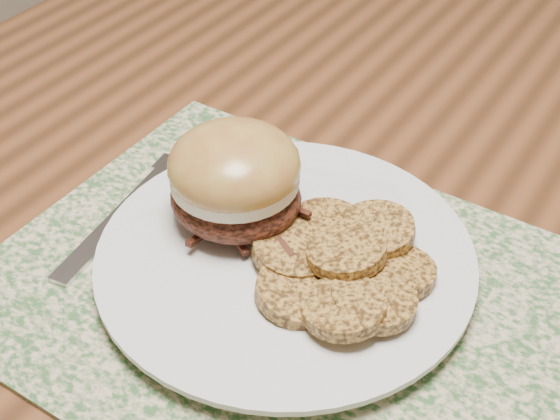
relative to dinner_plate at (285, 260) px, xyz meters
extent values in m
cylinder|color=brown|center=(-0.43, 0.62, -0.41)|extent=(0.06, 0.06, 0.71)
cube|color=#365F30|center=(0.03, -0.02, -0.01)|extent=(0.45, 0.33, 0.00)
cylinder|color=silver|center=(0.00, 0.00, 0.00)|extent=(0.26, 0.26, 0.02)
ellipsoid|color=black|center=(-0.05, 0.01, 0.03)|extent=(0.12, 0.12, 0.04)
cylinder|color=beige|center=(-0.05, 0.01, 0.05)|extent=(0.11, 0.11, 0.01)
ellipsoid|color=olive|center=(-0.05, 0.01, 0.06)|extent=(0.12, 0.12, 0.05)
cylinder|color=#AB7932|center=(0.01, 0.04, 0.01)|extent=(0.06, 0.06, 0.01)
cylinder|color=#AB7932|center=(0.05, 0.04, 0.02)|extent=(0.08, 0.08, 0.02)
cylinder|color=#AB7932|center=(0.08, 0.02, 0.01)|extent=(0.06, 0.06, 0.02)
cylinder|color=#AB7932|center=(0.01, -0.01, 0.02)|extent=(0.07, 0.07, 0.02)
cylinder|color=#AB7932|center=(0.05, 0.01, 0.03)|extent=(0.08, 0.08, 0.02)
cylinder|color=#AB7932|center=(0.08, -0.02, 0.02)|extent=(0.08, 0.08, 0.02)
cylinder|color=#AB7932|center=(0.03, -0.03, 0.01)|extent=(0.08, 0.08, 0.02)
cylinder|color=#AB7932|center=(0.07, -0.04, 0.02)|extent=(0.08, 0.08, 0.02)
cube|color=#B6B6BD|center=(-0.14, -0.03, -0.01)|extent=(0.04, 0.15, 0.00)
cube|color=#B6B6BD|center=(-0.15, 0.05, -0.01)|extent=(0.03, 0.03, 0.00)
camera|label=1|loc=(0.22, -0.35, 0.40)|focal=50.00mm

